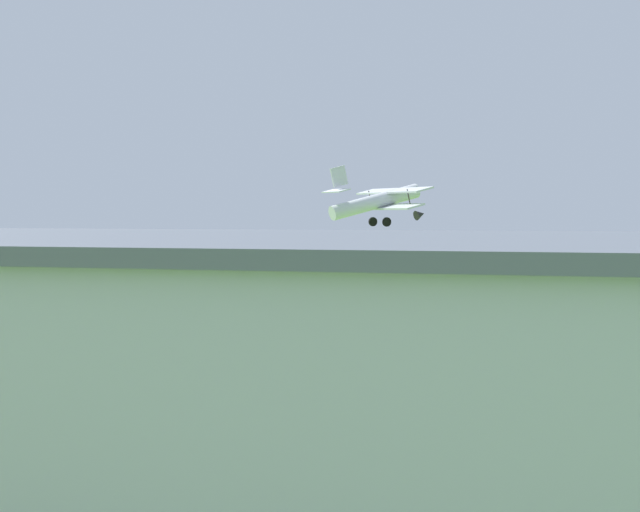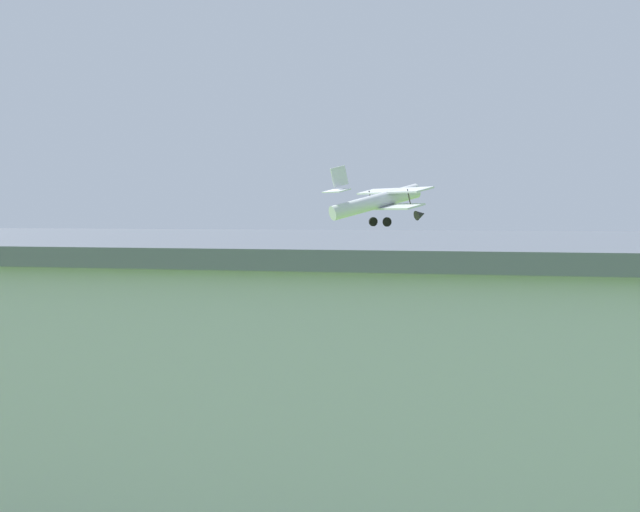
{
  "view_description": "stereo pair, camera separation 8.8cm",
  "coord_description": "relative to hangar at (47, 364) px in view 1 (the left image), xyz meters",
  "views": [
    {
      "loc": [
        -18.45,
        62.67,
        7.58
      ],
      "look_at": [
        -7.37,
        12.0,
        5.13
      ],
      "focal_mm": 52.75,
      "sensor_mm": 36.0,
      "label": 1
    },
    {
      "loc": [
        -18.54,
        62.65,
        7.58
      ],
      "look_at": [
        -7.37,
        12.0,
        5.13
      ],
      "focal_mm": 52.75,
      "sensor_mm": 36.0,
      "label": 2
    }
  ],
  "objects": [
    {
      "name": "ground_plane",
      "position": [
        5.96,
        -39.82,
        -3.5
      ],
      "size": [
        400.0,
        400.0,
        0.0
      ],
      "primitive_type": "plane",
      "color": "#568438"
    },
    {
      "name": "hangar",
      "position": [
        0.0,
        0.0,
        0.0
      ],
      "size": [
        34.97,
        17.61,
        6.98
      ],
      "color": "#B7BCC6",
      "rests_on": "ground_plane"
    },
    {
      "name": "truck_box_grey",
      "position": [
        -15.92,
        -15.51,
        -1.95
      ],
      "size": [
        6.64,
        2.55,
        2.77
      ],
      "color": "gray",
      "rests_on": "ground_plane"
    },
    {
      "name": "biplane",
      "position": [
        -2.61,
        -41.51,
        4.82
      ],
      "size": [
        7.78,
        7.73,
        4.17
      ],
      "color": "silver"
    },
    {
      "name": "person_at_fence_line",
      "position": [
        5.31,
        -18.62,
        -2.61
      ],
      "size": [
        0.42,
        0.42,
        1.77
      ],
      "color": "#3F3F47",
      "rests_on": "ground_plane"
    },
    {
      "name": "person_near_hangar_door",
      "position": [
        -10.37,
        -18.94,
        -2.68
      ],
      "size": [
        0.38,
        0.38,
        1.65
      ],
      "color": "beige",
      "rests_on": "ground_plane"
    }
  ]
}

